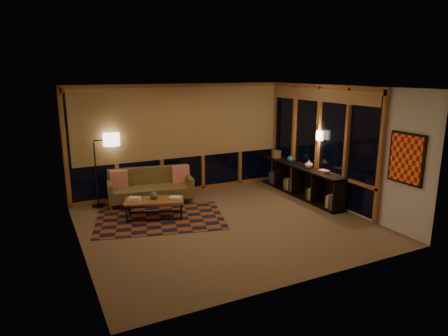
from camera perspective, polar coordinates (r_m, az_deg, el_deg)
name	(u,v)px	position (r m, az deg, el deg)	size (l,w,h in m)	color
floor	(226,224)	(8.07, 0.33, -8.05)	(5.50, 5.00, 0.01)	brown
ceiling	(226,87)	(7.51, 0.35, 11.48)	(5.50, 5.00, 0.01)	silver
walls	(226,159)	(7.68, 0.34, 1.36)	(5.51, 5.01, 2.70)	silver
window_wall_back	(182,140)	(9.87, -5.99, 4.04)	(5.30, 0.16, 2.60)	#A04D1E
window_wall_right	(317,143)	(9.62, 13.15, 3.50)	(0.16, 3.70, 2.60)	#A04D1E
wall_art	(406,159)	(7.92, 24.58, 1.23)	(0.06, 0.74, 0.94)	red
wall_sconce	(320,136)	(9.43, 13.51, 4.52)	(0.12, 0.18, 0.22)	#FFE7BB
sofa	(151,187)	(9.40, -10.44, -2.62)	(1.90, 0.77, 0.78)	brown
pillow_left	(119,179)	(9.42, -14.77, -1.56)	(0.40, 0.13, 0.40)	#CB0A00
pillow_right	(181,174)	(9.61, -6.21, -0.83)	(0.41, 0.14, 0.41)	#CB0A00
area_rug	(160,219)	(8.45, -9.09, -7.17)	(2.59, 1.73, 0.01)	#8C3C16
coffee_table	(155,209)	(8.47, -9.88, -5.75)	(1.20, 0.55, 0.40)	#A04D1E
book_stack_a	(134,199)	(8.42, -12.67, -4.29)	(0.26, 0.21, 0.08)	silver
book_stack_b	(175,198)	(8.38, -6.95, -4.24)	(0.27, 0.21, 0.05)	silver
ceramic_pot	(154,195)	(8.41, -9.96, -3.89)	(0.16, 0.16, 0.16)	black
floor_lamp	(96,171)	(9.33, -17.84, -0.38)	(0.55, 0.36, 1.66)	black
bookshelf	(298,180)	(10.02, 10.57, -1.67)	(0.40, 3.02, 0.76)	black
basket	(276,154)	(10.67, 7.50, 1.99)	(0.25, 0.25, 0.19)	brown
teal_bowl	(290,159)	(10.20, 9.47, 1.29)	(0.16, 0.16, 0.16)	#1D7771
vase	(309,164)	(9.62, 12.03, 0.55)	(0.19, 0.19, 0.20)	#B7AA8A
shelf_book_stack	(324,172)	(9.22, 14.07, -0.51)	(0.18, 0.26, 0.07)	silver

